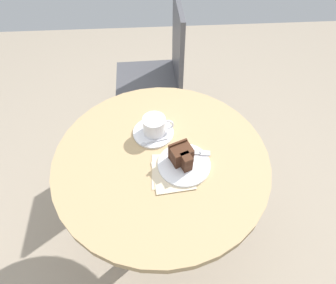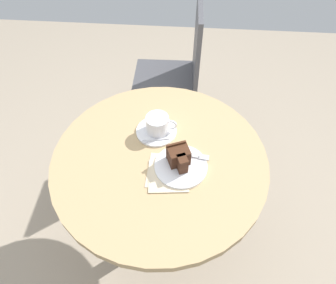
{
  "view_description": "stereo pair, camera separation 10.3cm",
  "coord_description": "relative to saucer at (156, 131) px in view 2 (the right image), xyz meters",
  "views": [
    {
      "loc": [
        -0.02,
        -0.68,
        1.59
      ],
      "look_at": [
        0.03,
        0.04,
        0.73
      ],
      "focal_mm": 32.0,
      "sensor_mm": 36.0,
      "label": 1
    },
    {
      "loc": [
        0.09,
        -0.68,
        1.59
      ],
      "look_at": [
        0.03,
        0.04,
        0.73
      ],
      "focal_mm": 32.0,
      "sensor_mm": 36.0,
      "label": 2
    }
  ],
  "objects": [
    {
      "name": "coffee_cup",
      "position": [
        0.01,
        0.0,
        0.04
      ],
      "size": [
        0.12,
        0.09,
        0.07
      ],
      "color": "white",
      "rests_on": "saucer"
    },
    {
      "name": "cake_slice",
      "position": [
        0.1,
        -0.15,
        0.04
      ],
      "size": [
        0.09,
        0.11,
        0.07
      ],
      "rotation": [
        0.0,
        0.0,
        5.1
      ],
      "color": "#422619",
      "rests_on": "cake_plate"
    },
    {
      "name": "ground_plane",
      "position": [
        0.03,
        -0.12,
        -0.7
      ],
      "size": [
        4.4,
        4.4,
        0.01
      ],
      "primitive_type": "cube",
      "color": "gray",
      "rests_on": "ground"
    },
    {
      "name": "cake_plate",
      "position": [
        0.11,
        -0.17,
        0.0
      ],
      "size": [
        0.19,
        0.19,
        0.01
      ],
      "color": "white",
      "rests_on": "cafe_table"
    },
    {
      "name": "fork",
      "position": [
        0.15,
        -0.12,
        0.01
      ],
      "size": [
        0.16,
        0.03,
        0.0
      ],
      "rotation": [
        0.0,
        0.0,
        6.16
      ],
      "color": "#B7B7BC",
      "rests_on": "cake_plate"
    },
    {
      "name": "cafe_table",
      "position": [
        0.03,
        -0.12,
        -0.11
      ],
      "size": [
        0.82,
        0.82,
        0.69
      ],
      "color": "tan",
      "rests_on": "ground"
    },
    {
      "name": "teaspoon",
      "position": [
        -0.01,
        -0.06,
        0.01
      ],
      "size": [
        0.11,
        0.03,
        0.0
      ],
      "rotation": [
        0.0,
        0.0,
        3.38
      ],
      "color": "#B7B7BC",
      "rests_on": "saucer"
    },
    {
      "name": "saucer",
      "position": [
        0.0,
        0.0,
        0.0
      ],
      "size": [
        0.16,
        0.16,
        0.01
      ],
      "color": "white",
      "rests_on": "cafe_table"
    },
    {
      "name": "napkin",
      "position": [
        0.06,
        -0.2,
        -0.0
      ],
      "size": [
        0.16,
        0.18,
        0.0
      ],
      "rotation": [
        0.0,
        0.0,
        4.68
      ],
      "color": "beige",
      "rests_on": "cafe_table"
    },
    {
      "name": "cafe_chair",
      "position": [
        0.07,
        0.65,
        -0.16
      ],
      "size": [
        0.39,
        0.39,
        0.91
      ],
      "rotation": [
        0.0,
        0.0,
        4.74
      ],
      "color": "#4C4C51",
      "rests_on": "ground"
    }
  ]
}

